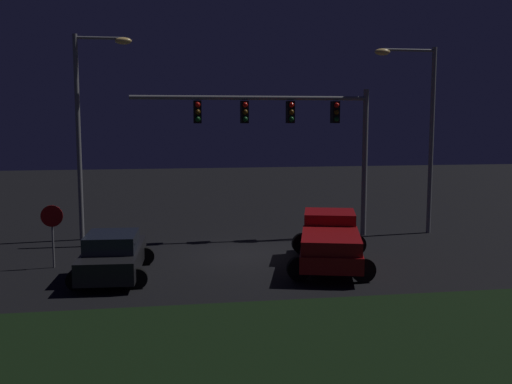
% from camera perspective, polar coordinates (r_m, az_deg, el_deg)
% --- Properties ---
extents(ground_plane, '(80.00, 80.00, 0.00)m').
position_cam_1_polar(ground_plane, '(23.22, -1.18, -5.94)').
color(ground_plane, black).
extents(grass_median, '(27.32, 6.90, 0.10)m').
position_cam_1_polar(grass_median, '(13.97, 4.56, -14.74)').
color(grass_median, black).
rests_on(grass_median, ground_plane).
extents(pickup_truck, '(3.80, 5.73, 1.80)m').
position_cam_1_polar(pickup_truck, '(21.34, 7.12, -4.42)').
color(pickup_truck, maroon).
rests_on(pickup_truck, ground_plane).
extents(car_sedan, '(2.65, 4.50, 1.51)m').
position_cam_1_polar(car_sedan, '(20.28, -13.58, -5.92)').
color(car_sedan, black).
rests_on(car_sedan, ground_plane).
extents(traffic_signal_gantry, '(10.32, 0.56, 6.50)m').
position_cam_1_polar(traffic_signal_gantry, '(25.82, 3.40, 6.63)').
color(traffic_signal_gantry, slate).
rests_on(traffic_signal_gantry, ground_plane).
extents(street_lamp_left, '(2.43, 0.44, 8.73)m').
position_cam_1_polar(street_lamp_left, '(26.34, -15.80, 7.25)').
color(street_lamp_left, slate).
rests_on(street_lamp_left, ground_plane).
extents(street_lamp_right, '(2.88, 0.44, 8.37)m').
position_cam_1_polar(street_lamp_right, '(27.77, 15.49, 6.93)').
color(street_lamp_right, slate).
rests_on(street_lamp_right, ground_plane).
extents(stop_sign, '(0.76, 0.08, 2.23)m').
position_cam_1_polar(stop_sign, '(21.94, -19.00, -2.94)').
color(stop_sign, slate).
rests_on(stop_sign, ground_plane).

